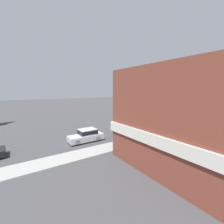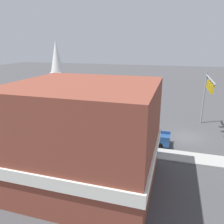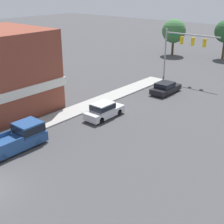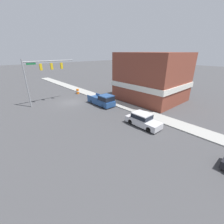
# 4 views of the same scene
# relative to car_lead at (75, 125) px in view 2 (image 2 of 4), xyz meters

# --- Properties ---
(ground_plane) EXTENTS (200.00, 200.00, 0.00)m
(ground_plane) POSITION_rel_car_lead_xyz_m (2.19, -14.39, -0.84)
(ground_plane) COLOR #424244
(sidewalk_curb) EXTENTS (2.40, 60.00, 0.14)m
(sidewalk_curb) POSITION_rel_car_lead_xyz_m (-3.51, -14.39, -0.77)
(sidewalk_curb) COLOR #9E9E99
(sidewalk_curb) RESTS_ON ground
(near_signal_assembly) EXTENTS (8.37, 0.49, 7.62)m
(near_signal_assembly) POSITION_rel_car_lead_xyz_m (5.51, -16.62, 4.82)
(near_signal_assembly) COLOR gray
(near_signal_assembly) RESTS_ON ground
(car_lead) EXTENTS (1.77, 4.47, 1.64)m
(car_lead) POSITION_rel_car_lead_xyz_m (0.00, 0.00, 0.00)
(car_lead) COLOR black
(car_lead) RESTS_ON ground
(car_second_ahead) EXTENTS (1.94, 4.51, 1.42)m
(car_second_ahead) POSITION_rel_car_lead_xyz_m (0.67, 10.79, -0.10)
(car_second_ahead) COLOR black
(car_second_ahead) RESTS_ON ground
(pickup_truck_parked) EXTENTS (2.02, 5.38, 1.97)m
(pickup_truck_parked) POSITION_rel_car_lead_xyz_m (-1.10, -9.19, 0.12)
(pickup_truck_parked) COLOR black
(pickup_truck_parked) RESTS_ON ground
(corner_brick_building) EXTENTS (10.11, 11.13, 8.48)m
(corner_brick_building) POSITION_rel_car_lead_xyz_m (-10.11, -5.98, 3.28)
(corner_brick_building) COLOR brown
(corner_brick_building) RESTS_ON ground
(church_steeple) EXTENTS (2.71, 2.71, 12.14)m
(church_steeple) POSITION_rel_car_lead_xyz_m (17.46, 12.33, 5.51)
(church_steeple) COLOR white
(church_steeple) RESTS_ON ground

